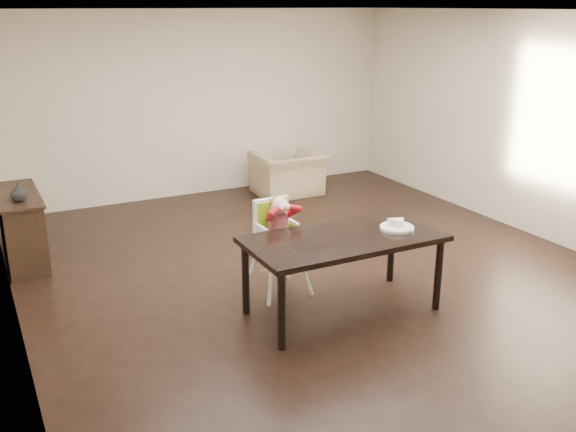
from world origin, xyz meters
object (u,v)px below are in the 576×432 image
at_px(dining_table, 344,244).
at_px(sideboard, 22,228).
at_px(armchair, 288,166).
at_px(high_chair, 277,225).

bearing_deg(dining_table, sideboard, 133.15).
xyz_separation_m(armchair, sideboard, (-3.86, -1.03, -0.04)).
bearing_deg(high_chair, armchair, 58.00).
height_order(dining_table, high_chair, high_chair).
bearing_deg(dining_table, high_chair, 116.20).
bearing_deg(high_chair, sideboard, 134.55).
relative_size(dining_table, armchair, 1.81).
xyz_separation_m(dining_table, armchair, (1.35, 3.72, -0.24)).
height_order(high_chair, armchair, high_chair).
relative_size(dining_table, high_chair, 1.81).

